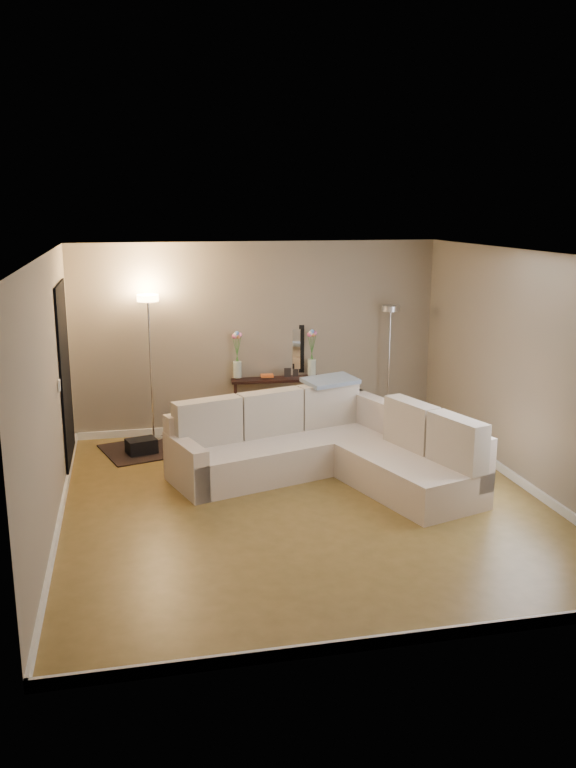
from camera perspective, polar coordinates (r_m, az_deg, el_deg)
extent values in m
cube|color=olive|center=(8.03, 1.22, -9.00)|extent=(5.00, 5.50, 0.01)
cube|color=white|center=(7.44, 1.32, 9.93)|extent=(5.00, 5.50, 0.01)
cube|color=gray|center=(10.28, -2.31, 3.56)|extent=(5.00, 0.02, 2.60)
cube|color=gray|center=(5.09, 8.55, -6.90)|extent=(5.00, 0.02, 2.60)
cube|color=gray|center=(7.47, -17.81, -0.84)|extent=(0.02, 5.50, 2.60)
cube|color=gray|center=(8.55, 17.85, 0.91)|extent=(0.02, 5.50, 2.60)
cube|color=white|center=(10.54, -2.23, -3.17)|extent=(5.00, 0.03, 0.10)
cube|color=white|center=(5.67, 8.00, -18.75)|extent=(5.00, 0.03, 0.10)
cube|color=white|center=(7.85, -16.97, -9.71)|extent=(0.03, 5.50, 0.10)
cube|color=white|center=(8.88, 17.14, -6.99)|extent=(0.03, 5.50, 0.10)
cube|color=black|center=(9.16, -16.58, 0.52)|extent=(0.02, 1.20, 2.20)
cube|color=white|center=(8.31, -17.03, -0.09)|extent=(0.02, 0.08, 0.12)
cube|color=beige|center=(8.84, -0.31, -5.42)|extent=(2.78, 1.65, 0.40)
cube|color=beige|center=(9.05, -1.41, -3.10)|extent=(2.57, 0.98, 0.57)
cube|color=beige|center=(8.31, -7.79, -6.20)|extent=(0.44, 0.92, 0.57)
cube|color=beige|center=(8.31, 9.23, -6.86)|extent=(1.35, 1.82, 0.40)
cube|color=beige|center=(8.76, 9.26, -3.83)|extent=(0.95, 2.47, 0.57)
cube|color=beige|center=(8.54, -6.15, -2.90)|extent=(0.82, 0.45, 0.53)
cube|color=beige|center=(8.88, -1.36, -2.19)|extent=(0.82, 0.45, 0.53)
cube|color=beige|center=(9.28, 3.05, -1.53)|extent=(0.82, 0.45, 0.53)
cube|color=beige|center=(8.53, 9.36, -3.03)|extent=(0.43, 0.76, 0.53)
cube|color=beige|center=(7.98, 12.77, -4.34)|extent=(0.43, 0.76, 0.53)
cube|color=gray|center=(9.25, 3.26, 0.26)|extent=(0.76, 0.59, 0.09)
cube|color=black|center=(10.30, -0.97, 0.37)|extent=(1.24, 0.41, 0.04)
cube|color=black|center=(10.22, -4.00, -1.95)|extent=(0.05, 0.05, 0.71)
cube|color=black|center=(10.47, -4.11, -1.57)|extent=(0.05, 0.05, 0.71)
cube|color=black|center=(10.35, 2.22, -1.72)|extent=(0.05, 0.05, 0.71)
cube|color=black|center=(10.60, 1.97, -1.35)|extent=(0.05, 0.05, 0.71)
cube|color=black|center=(10.44, -0.96, -2.64)|extent=(1.16, 0.38, 0.03)
cube|color=#BF3333|center=(10.37, -3.71, -2.20)|extent=(0.04, 0.15, 0.18)
cube|color=#3359A5|center=(10.37, -3.50, -2.14)|extent=(0.04, 0.15, 0.20)
cube|color=gold|center=(10.37, -3.26, -2.08)|extent=(0.05, 0.15, 0.22)
cube|color=#3F7F4C|center=(10.38, -2.99, -2.17)|extent=(0.06, 0.15, 0.18)
cube|color=#994C99|center=(10.38, -2.74, -2.11)|extent=(0.04, 0.15, 0.20)
cube|color=orange|center=(10.38, -2.53, -2.05)|extent=(0.04, 0.15, 0.22)
cube|color=#262626|center=(10.39, -2.29, -2.14)|extent=(0.05, 0.15, 0.18)
cube|color=#4C99B2|center=(10.39, -2.02, -2.08)|extent=(0.06, 0.15, 0.20)
cube|color=#B2A58C|center=(10.39, -1.78, -2.03)|extent=(0.04, 0.15, 0.22)
cube|color=brown|center=(10.40, -1.57, -2.12)|extent=(0.04, 0.15, 0.18)
cube|color=navy|center=(10.41, -1.32, -2.06)|extent=(0.05, 0.15, 0.20)
cube|color=gold|center=(10.41, -1.05, -2.00)|extent=(0.06, 0.15, 0.22)
cube|color=black|center=(10.38, -1.12, 2.65)|extent=(0.86, 0.10, 0.67)
cube|color=white|center=(10.36, -1.11, 2.63)|extent=(0.75, 0.06, 0.56)
cube|color=orange|center=(10.25, -1.61, 0.64)|extent=(0.18, 0.12, 0.04)
cube|color=black|center=(10.26, -0.04, 0.89)|extent=(0.09, 0.03, 0.12)
cube|color=black|center=(10.28, 0.58, 0.86)|extent=(0.08, 0.02, 0.10)
cylinder|color=silver|center=(10.23, -3.87, 1.11)|extent=(0.12, 0.12, 0.22)
cylinder|color=#38722D|center=(10.17, -3.99, 2.55)|extent=(0.09, 0.01, 0.39)
sphere|color=#E5598C|center=(10.14, -4.12, 3.64)|extent=(0.07, 0.07, 0.07)
cylinder|color=#38722D|center=(10.17, -3.95, 2.61)|extent=(0.05, 0.01, 0.41)
sphere|color=white|center=(10.13, -4.02, 3.75)|extent=(0.07, 0.07, 0.07)
cylinder|color=#38722D|center=(10.17, -3.90, 2.66)|extent=(0.01, 0.01, 0.43)
sphere|color=#598CE5|center=(10.13, -3.92, 3.86)|extent=(0.07, 0.07, 0.07)
cylinder|color=#38722D|center=(10.17, -3.85, 2.56)|extent=(0.05, 0.01, 0.39)
sphere|color=#E58C4C|center=(10.14, -3.81, 3.65)|extent=(0.07, 0.07, 0.07)
cylinder|color=#38722D|center=(10.17, -3.81, 2.61)|extent=(0.10, 0.01, 0.40)
sphere|color=#D866B2|center=(10.14, -3.71, 3.76)|extent=(0.07, 0.07, 0.07)
cylinder|color=silver|center=(10.35, 1.83, 1.29)|extent=(0.12, 0.12, 0.22)
cylinder|color=#38722D|center=(10.29, 1.75, 2.71)|extent=(0.09, 0.01, 0.39)
sphere|color=#E5598C|center=(10.26, 1.64, 3.79)|extent=(0.07, 0.07, 0.07)
cylinder|color=#38722D|center=(10.29, 1.79, 2.76)|extent=(0.05, 0.01, 0.41)
sphere|color=white|center=(10.26, 1.74, 3.89)|extent=(0.07, 0.07, 0.07)
cylinder|color=#38722D|center=(10.29, 1.84, 2.82)|extent=(0.01, 0.01, 0.43)
sphere|color=#598CE5|center=(10.26, 1.85, 4.00)|extent=(0.07, 0.07, 0.07)
cylinder|color=#38722D|center=(10.30, 1.88, 2.71)|extent=(0.05, 0.01, 0.39)
sphere|color=#E58C4C|center=(10.27, 1.95, 3.79)|extent=(0.07, 0.07, 0.07)
cylinder|color=#38722D|center=(10.30, 1.93, 2.77)|extent=(0.10, 0.01, 0.40)
sphere|color=#D866B2|center=(10.27, 2.05, 3.90)|extent=(0.07, 0.07, 0.07)
cylinder|color=silver|center=(10.21, -10.19, -4.13)|extent=(0.32, 0.32, 0.03)
cylinder|color=silver|center=(9.98, -10.41, 0.96)|extent=(0.03, 0.03, 1.85)
cylinder|color=#FFBF72|center=(9.82, -10.64, 6.47)|extent=(0.34, 0.34, 0.08)
cylinder|color=silver|center=(10.78, 7.55, -3.10)|extent=(0.29, 0.29, 0.03)
cylinder|color=silver|center=(10.58, 7.69, 1.16)|extent=(0.03, 0.03, 1.64)
cylinder|color=silver|center=(10.43, 7.83, 5.74)|extent=(0.31, 0.31, 0.07)
cube|color=black|center=(9.85, -10.07, -4.83)|extent=(1.49, 1.28, 0.02)
cube|color=black|center=(9.66, -11.10, -4.79)|extent=(0.42, 0.35, 0.23)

